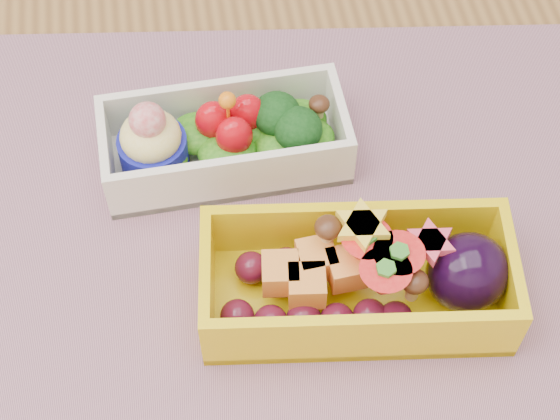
{
  "coord_description": "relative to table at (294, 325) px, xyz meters",
  "views": [
    {
      "loc": [
        -0.06,
        -0.29,
        1.26
      ],
      "look_at": [
        -0.01,
        0.01,
        0.79
      ],
      "focal_mm": 57.67,
      "sensor_mm": 36.0,
      "label": 1
    }
  ],
  "objects": [
    {
      "name": "table",
      "position": [
        0.0,
        0.0,
        0.0
      ],
      "size": [
        1.2,
        0.8,
        0.75
      ],
      "color": "brown",
      "rests_on": "ground"
    },
    {
      "name": "placemat",
      "position": [
        -0.02,
        0.01,
        0.1
      ],
      "size": [
        0.56,
        0.46,
        0.0
      ],
      "primitive_type": "cube",
      "rotation": [
        0.0,
        0.0,
        -0.13
      ],
      "color": "#A47185",
      "rests_on": "table"
    },
    {
      "name": "bento_white",
      "position": [
        -0.04,
        0.08,
        0.12
      ],
      "size": [
        0.17,
        0.08,
        0.07
      ],
      "rotation": [
        0.0,
        0.0,
        0.03
      ],
      "color": "white",
      "rests_on": "placemat"
    },
    {
      "name": "bento_yellow",
      "position": [
        0.04,
        -0.04,
        0.13
      ],
      "size": [
        0.2,
        0.11,
        0.06
      ],
      "rotation": [
        0.0,
        0.0,
        -0.12
      ],
      "color": "yellow",
      "rests_on": "placemat"
    }
  ]
}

